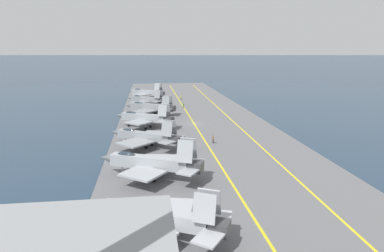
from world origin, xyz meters
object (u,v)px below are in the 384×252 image
parked_jet_second (151,162)px  parked_jet_fifth (150,107)px  parked_jet_fourth (145,118)px  parked_jet_sixth (146,99)px  parked_jet_third (146,136)px  parked_jet_seventh (146,92)px  crew_yellow_vest (181,98)px  crew_brown_vest (213,139)px  crew_green_vest (183,105)px  parked_jet_nearest (157,217)px

parked_jet_second → parked_jet_fifth: parked_jet_second is taller
parked_jet_fourth → parked_jet_sixth: size_ratio=1.06×
parked_jet_third → parked_jet_seventh: bearing=-0.1°
crew_yellow_vest → parked_jet_seventh: bearing=66.7°
parked_jet_fifth → crew_brown_vest: (-33.53, -12.75, -1.42)m
parked_jet_seventh → crew_yellow_vest: size_ratio=9.37×
crew_green_vest → parked_jet_seventh: bearing=27.2°
parked_jet_second → parked_jet_seventh: bearing=0.5°
parked_jet_fourth → crew_yellow_vest: parked_jet_fourth is taller
crew_yellow_vest → parked_jet_sixth: bearing=132.1°
parked_jet_nearest → parked_jet_fourth: parked_jet_fourth is taller
parked_jet_fourth → crew_green_vest: 30.75m
crew_yellow_vest → crew_green_vest: bearing=176.8°
parked_jet_third → parked_jet_fourth: size_ratio=0.99×
parked_jet_second → crew_brown_vest: parked_jet_second is taller
parked_jet_second → parked_jet_fifth: size_ratio=1.03×
crew_yellow_vest → crew_green_vest: (-18.08, 1.00, 0.03)m
parked_jet_fourth → crew_yellow_vest: size_ratio=9.20×
parked_jet_fifth → parked_jet_seventh: parked_jet_seventh is taller
parked_jet_third → crew_green_vest: bearing=-15.4°
parked_jet_nearest → parked_jet_second: (17.08, 0.34, 0.18)m
parked_jet_nearest → crew_yellow_vest: size_ratio=9.33×
parked_jet_fifth → parked_jet_sixth: (16.45, 1.18, -0.07)m
parked_jet_sixth → crew_brown_vest: 51.90m
crew_green_vest → parked_jet_nearest: bearing=172.0°
parked_jet_sixth → parked_jet_seventh: parked_jet_seventh is taller
parked_jet_nearest → crew_yellow_vest: parked_jet_nearest is taller
crew_yellow_vest → parked_jet_nearest: bearing=172.9°
parked_jet_fifth → parked_jet_sixth: parked_jet_fifth is taller
parked_jet_fourth → parked_jet_fifth: 17.70m
parked_jet_third → parked_jet_fifth: (34.57, -1.28, 0.08)m
crew_brown_vest → parked_jet_sixth: bearing=15.6°
crew_green_vest → parked_jet_sixth: bearing=63.6°
parked_jet_nearest → crew_brown_vest: (35.54, -12.79, -1.49)m
parked_jet_nearest → parked_jet_second: 17.09m
parked_jet_sixth → crew_brown_vest: parked_jet_sixth is taller
parked_jet_third → parked_jet_sixth: parked_jet_third is taller
crew_brown_vest → crew_green_vest: 43.92m
parked_jet_seventh → crew_yellow_vest: 14.48m
parked_jet_nearest → crew_yellow_vest: 98.26m
parked_jet_third → parked_jet_seventh: (68.70, -0.15, 0.27)m
crew_brown_vest → crew_green_vest: crew_green_vest is taller
crew_brown_vest → crew_yellow_vest: 61.97m
parked_jet_second → crew_yellow_vest: (80.42, -12.47, -1.69)m
parked_jet_second → parked_jet_fourth: bearing=1.9°
parked_jet_nearest → parked_jet_third: parked_jet_nearest is taller
parked_jet_nearest → parked_jet_fifth: size_ratio=0.98×
parked_jet_second → crew_brown_vest: size_ratio=9.60×
parked_jet_third → parked_jet_sixth: bearing=-0.1°
parked_jet_nearest → parked_jet_fifth: 69.07m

